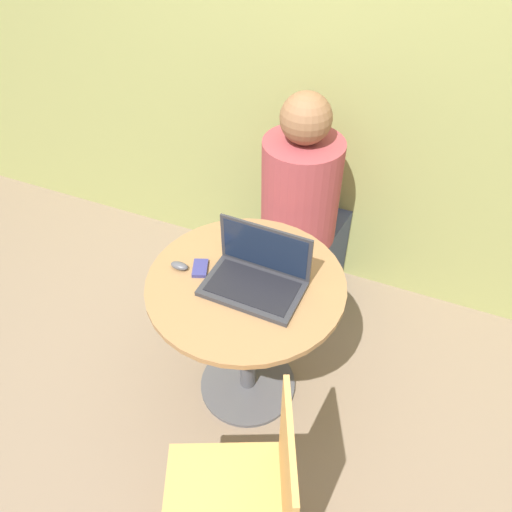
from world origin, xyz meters
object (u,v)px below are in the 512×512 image
object	(u,v)px
person_seated	(304,220)
cell_phone	(200,268)
chair_empty	(246,501)
laptop	(257,276)

from	to	relation	value
person_seated	cell_phone	bearing A→B (deg)	-105.55
cell_phone	chair_empty	bearing A→B (deg)	-53.41
laptop	cell_phone	distance (m)	0.24
laptop	person_seated	bearing A→B (deg)	92.98
laptop	cell_phone	world-z (taller)	laptop
laptop	person_seated	world-z (taller)	person_seated
cell_phone	person_seated	bearing A→B (deg)	74.45
chair_empty	laptop	bearing A→B (deg)	110.27
chair_empty	person_seated	distance (m)	1.42
cell_phone	chair_empty	xyz separation A→B (m)	(0.49, -0.66, -0.27)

